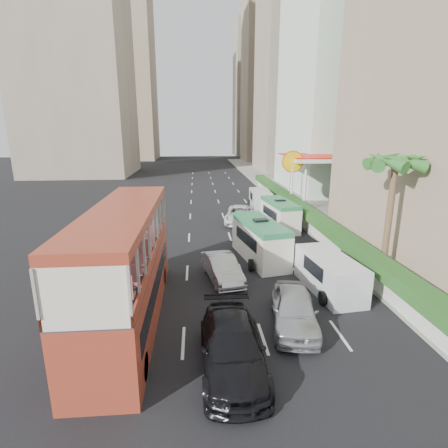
{
  "coord_description": "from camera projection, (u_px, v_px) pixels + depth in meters",
  "views": [
    {
      "loc": [
        -2.96,
        -14.19,
        8.13
      ],
      "look_at": [
        -1.5,
        4.0,
        3.2
      ],
      "focal_mm": 28.0,
      "sensor_mm": 36.0,
      "label": 1
    }
  ],
  "objects": [
    {
      "name": "panel_van_far",
      "position": [
        260.0,
        199.0,
        37.27
      ],
      "size": [
        2.14,
        4.85,
        1.91
      ],
      "primitive_type": "cube",
      "rotation": [
        0.0,
        0.0,
        -0.05
      ],
      "color": "silver",
      "rests_on": "ground"
    },
    {
      "name": "car_black",
      "position": [
        232.0,
        366.0,
        12.41
      ],
      "size": [
        2.2,
        5.38,
        1.56
      ],
      "primitive_type": "imported",
      "rotation": [
        0.0,
        0.0,
        -0.0
      ],
      "color": "black",
      "rests_on": "ground"
    },
    {
      "name": "panel_van_near",
      "position": [
        329.0,
        274.0,
        18.06
      ],
      "size": [
        2.4,
        4.85,
        1.86
      ],
      "primitive_type": "cube",
      "rotation": [
        0.0,
        0.0,
        0.12
      ],
      "color": "silver",
      "rests_on": "ground"
    },
    {
      "name": "palm_tree",
      "position": [
        389.0,
        217.0,
        19.58
      ],
      "size": [
        0.36,
        0.36,
        6.4
      ],
      "primitive_type": "cylinder",
      "color": "brown",
      "rests_on": "sidewalk"
    },
    {
      "name": "car_silver_lane_a",
      "position": [
        222.0,
        280.0,
        19.6
      ],
      "size": [
        2.3,
        4.46,
        1.4
      ],
      "primitive_type": "imported",
      "rotation": [
        0.0,
        0.0,
        0.2
      ],
      "color": "#B1B3B8",
      "rests_on": "ground"
    },
    {
      "name": "tower_left_a",
      "position": [
        71.0,
        23.0,
        60.31
      ],
      "size": [
        18.0,
        18.0,
        52.0
      ],
      "primitive_type": "cube",
      "color": "gray",
      "rests_on": "ground"
    },
    {
      "name": "minibus_far",
      "position": [
        279.0,
        214.0,
        29.69
      ],
      "size": [
        2.4,
        5.47,
        2.35
      ],
      "primitive_type": "cube",
      "rotation": [
        0.0,
        0.0,
        0.12
      ],
      "color": "silver",
      "rests_on": "ground"
    },
    {
      "name": "shell_station",
      "position": [
        315.0,
        181.0,
        38.2
      ],
      "size": [
        6.5,
        8.0,
        5.5
      ],
      "primitive_type": "cube",
      "color": "silver",
      "rests_on": "ground"
    },
    {
      "name": "kerb_wall",
      "position": [
        304.0,
        220.0,
        29.78
      ],
      "size": [
        0.3,
        44.0,
        1.0
      ],
      "primitive_type": "cube",
      "color": "silver",
      "rests_on": "sidewalk"
    },
    {
      "name": "car_silver_lane_b",
      "position": [
        293.0,
        325.0,
        15.0
      ],
      "size": [
        2.58,
        4.79,
        1.55
      ],
      "primitive_type": "imported",
      "rotation": [
        0.0,
        0.0,
        -0.17
      ],
      "color": "#B1B3B8",
      "rests_on": "ground"
    },
    {
      "name": "ground_plane",
      "position": [
        264.0,
        313.0,
        16.01
      ],
      "size": [
        200.0,
        200.0,
        0.0
      ],
      "primitive_type": "plane",
      "color": "black",
      "rests_on": "ground"
    },
    {
      "name": "double_decker_bus",
      "position": [
        126.0,
        266.0,
        14.88
      ],
      "size": [
        2.5,
        11.0,
        5.06
      ],
      "primitive_type": "cube",
      "color": "#9E3623",
      "rests_on": "ground"
    },
    {
      "name": "tower_far_b",
      "position": [
        256.0,
        92.0,
        112.19
      ],
      "size": [
        14.0,
        14.0,
        40.0
      ],
      "primitive_type": "cube",
      "color": "gray",
      "rests_on": "ground"
    },
    {
      "name": "tower_left_b",
      "position": [
        124.0,
        73.0,
        94.93
      ],
      "size": [
        16.0,
        16.0,
        46.0
      ],
      "primitive_type": "cube",
      "color": "tan",
      "rests_on": "ground"
    },
    {
      "name": "tower_mid",
      "position": [
        303.0,
        39.0,
        66.7
      ],
      "size": [
        16.0,
        16.0,
        50.0
      ],
      "primitive_type": "cube",
      "color": "gray",
      "rests_on": "ground"
    },
    {
      "name": "tower_far_a",
      "position": [
        271.0,
        75.0,
        90.5
      ],
      "size": [
        14.0,
        14.0,
        44.0
      ],
      "primitive_type": "cube",
      "color": "tan",
      "rests_on": "ground"
    },
    {
      "name": "sidewalk",
      "position": [
        299.0,
        201.0,
        40.74
      ],
      "size": [
        6.0,
        120.0,
        0.18
      ],
      "primitive_type": "cube",
      "color": "#99968C",
      "rests_on": "ground"
    },
    {
      "name": "van_asset",
      "position": [
        240.0,
        222.0,
        31.75
      ],
      "size": [
        3.42,
        5.63,
        1.46
      ],
      "primitive_type": "imported",
      "rotation": [
        0.0,
        0.0,
        -0.2
      ],
      "color": "silver",
      "rests_on": "ground"
    },
    {
      "name": "minibus_near",
      "position": [
        260.0,
        240.0,
        22.41
      ],
      "size": [
        3.0,
        5.99,
        2.54
      ],
      "primitive_type": "cube",
      "rotation": [
        0.0,
        0.0,
        0.2
      ],
      "color": "silver",
      "rests_on": "ground"
    },
    {
      "name": "hedge",
      "position": [
        305.0,
        211.0,
        29.56
      ],
      "size": [
        1.1,
        44.0,
        0.7
      ],
      "primitive_type": "cube",
      "color": "#2D6626",
      "rests_on": "kerb_wall"
    }
  ]
}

